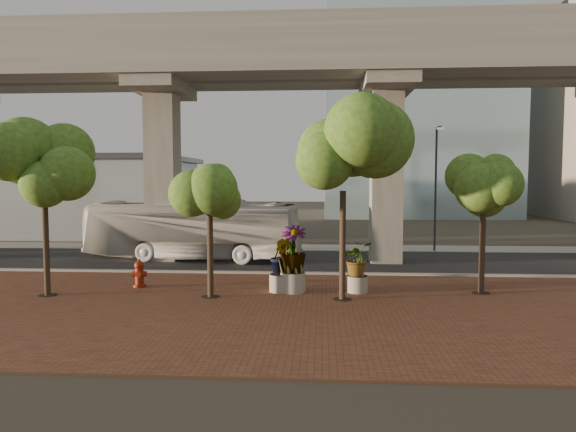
{
  "coord_description": "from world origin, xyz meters",
  "views": [
    {
      "loc": [
        2.59,
        -25.41,
        4.39
      ],
      "look_at": [
        0.91,
        0.5,
        2.57
      ],
      "focal_mm": 32.0,
      "sensor_mm": 36.0,
      "label": 1
    }
  ],
  "objects": [
    {
      "name": "planter_left",
      "position": [
        1.02,
        -5.76,
        1.35
      ],
      "size": [
        1.93,
        1.93,
        2.12
      ],
      "color": "#A39E93",
      "rests_on": "ground"
    },
    {
      "name": "curb_strip",
      "position": [
        0.0,
        -2.0,
        0.08
      ],
      "size": [
        70.0,
        0.25,
        0.16
      ],
      "primitive_type": "cube",
      "color": "#A09C95",
      "rests_on": "ground"
    },
    {
      "name": "streetlamp_west",
      "position": [
        -8.13,
        6.65,
        4.29
      ],
      "size": [
        0.36,
        1.06,
        7.35
      ],
      "color": "#2F2F34",
      "rests_on": "ground"
    },
    {
      "name": "planter_front",
      "position": [
        4.0,
        -5.68,
        1.27
      ],
      "size": [
        1.81,
        1.81,
        1.99
      ],
      "color": "gray",
      "rests_on": "ground"
    },
    {
      "name": "streetlamp_east",
      "position": [
        9.55,
        6.32,
        4.41
      ],
      "size": [
        0.37,
        1.09,
        7.54
      ],
      "color": "#2F2F34",
      "rests_on": "ground"
    },
    {
      "name": "street_tree_far_east",
      "position": [
        8.73,
        -5.55,
        3.95
      ],
      "size": [
        3.01,
        3.01,
        5.29
      ],
      "color": "#3F3324",
      "rests_on": "ground"
    },
    {
      "name": "transit_bus",
      "position": [
        -4.43,
        2.16,
        1.64
      ],
      "size": [
        11.97,
        3.97,
        3.27
      ],
      "primitive_type": "imported",
      "rotation": [
        0.0,
        0.0,
        1.47
      ],
      "color": "silver",
      "rests_on": "ground"
    },
    {
      "name": "street_tree_near_west",
      "position": [
        -1.5,
        -6.84,
        4.07
      ],
      "size": [
        3.14,
        3.14,
        5.46
      ],
      "color": "#3F3324",
      "rests_on": "ground"
    },
    {
      "name": "transit_viaduct",
      "position": [
        0.0,
        2.0,
        7.29
      ],
      "size": [
        72.0,
        5.6,
        12.4
      ],
      "color": "#9C9A8E",
      "rests_on": "ground"
    },
    {
      "name": "asphalt_road",
      "position": [
        0.0,
        2.0,
        0.02
      ],
      "size": [
        90.0,
        8.0,
        0.04
      ],
      "primitive_type": "cube",
      "color": "black",
      "rests_on": "ground"
    },
    {
      "name": "ground",
      "position": [
        0.0,
        0.0,
        0.0
      ],
      "size": [
        160.0,
        160.0,
        0.0
      ],
      "primitive_type": "plane",
      "color": "#353227",
      "rests_on": "ground"
    },
    {
      "name": "brick_plaza",
      "position": [
        0.0,
        -8.0,
        0.03
      ],
      "size": [
        70.0,
        13.0,
        0.06
      ],
      "primitive_type": "cube",
      "color": "brown",
      "rests_on": "ground"
    },
    {
      "name": "street_tree_near_east",
      "position": [
        3.37,
        -6.93,
        5.24
      ],
      "size": [
        4.27,
        4.27,
        7.15
      ],
      "color": "#3F3324",
      "rests_on": "ground"
    },
    {
      "name": "far_sidewalk",
      "position": [
        0.0,
        7.5,
        0.03
      ],
      "size": [
        90.0,
        3.0,
        0.06
      ],
      "primitive_type": "cube",
      "color": "#A09C95",
      "rests_on": "ground"
    },
    {
      "name": "planter_right",
      "position": [
        1.5,
        -5.8,
        1.62
      ],
      "size": [
        2.42,
        2.42,
        2.58
      ],
      "color": "gray",
      "rests_on": "ground"
    },
    {
      "name": "station_pavilion",
      "position": [
        -20.0,
        16.0,
        3.22
      ],
      "size": [
        23.0,
        13.0,
        6.3
      ],
      "color": "#ADBEC5",
      "rests_on": "ground"
    },
    {
      "name": "street_tree_far_west",
      "position": [
        -7.69,
        -6.98,
        4.89
      ],
      "size": [
        4.02,
        4.02,
        6.68
      ],
      "color": "#3F3324",
      "rests_on": "ground"
    },
    {
      "name": "fire_hydrant",
      "position": [
        -4.76,
        -5.28,
        0.6
      ],
      "size": [
        0.56,
        0.51,
        1.13
      ],
      "color": "maroon",
      "rests_on": "ground"
    }
  ]
}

